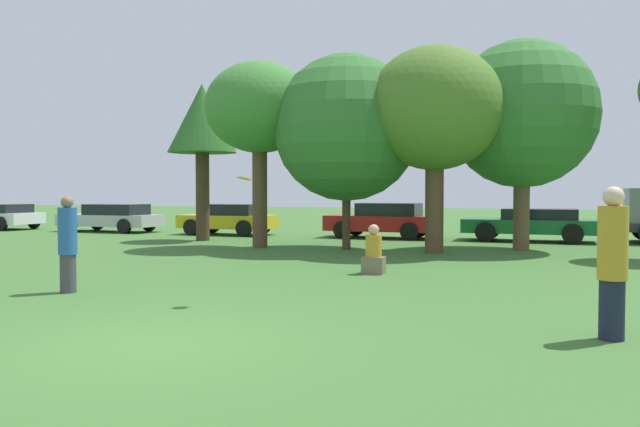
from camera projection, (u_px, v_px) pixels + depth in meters
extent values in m
plane|color=#3D6B2D|center=(155.00, 343.00, 7.37)|extent=(120.00, 120.00, 0.00)
cylinder|color=#3F3F47|center=(68.00, 273.00, 11.06)|extent=(0.27, 0.27, 0.67)
cylinder|color=#2659A5|center=(68.00, 231.00, 11.04)|extent=(0.32, 0.32, 0.82)
sphere|color=#8C6647|center=(67.00, 202.00, 11.02)|extent=(0.21, 0.21, 0.21)
cylinder|color=#191E33|center=(612.00, 310.00, 7.54)|extent=(0.29, 0.29, 0.72)
cylinder|color=#BF8C26|center=(613.00, 243.00, 7.51)|extent=(0.35, 0.35, 0.88)
sphere|color=beige|center=(614.00, 197.00, 7.50)|extent=(0.25, 0.25, 0.25)
cylinder|color=orange|center=(244.00, 179.00, 9.97)|extent=(0.24, 0.23, 0.09)
cube|color=#726651|center=(374.00, 265.00, 13.61)|extent=(0.47, 0.39, 0.37)
cylinder|color=#BF8C26|center=(374.00, 246.00, 13.59)|extent=(0.35, 0.35, 0.48)
sphere|color=tan|center=(374.00, 230.00, 13.58)|extent=(0.24, 0.24, 0.24)
cylinder|color=#473323|center=(203.00, 197.00, 22.73)|extent=(0.49, 0.49, 3.17)
cone|color=#286023|center=(202.00, 118.00, 22.63)|extent=(2.47, 2.47, 2.47)
cylinder|color=brown|center=(260.00, 193.00, 19.88)|extent=(0.47, 0.47, 3.47)
ellipsoid|color=#3D7F33|center=(260.00, 107.00, 19.78)|extent=(3.43, 3.43, 2.86)
cylinder|color=#473323|center=(346.00, 209.00, 19.26)|extent=(0.26, 0.26, 2.48)
sphere|color=#33702D|center=(346.00, 128.00, 19.17)|extent=(4.46, 4.46, 4.46)
cylinder|color=brown|center=(434.00, 199.00, 18.15)|extent=(0.53, 0.53, 3.09)
ellipsoid|color=#4C7528|center=(435.00, 108.00, 18.05)|extent=(3.91, 3.91, 3.55)
cylinder|color=brown|center=(521.00, 202.00, 19.06)|extent=(0.48, 0.48, 2.88)
sphere|color=#33702D|center=(522.00, 114.00, 18.97)|extent=(4.45, 4.45, 4.45)
cube|color=black|center=(3.00, 208.00, 29.44)|extent=(2.23, 1.76, 0.40)
cylinder|color=black|center=(1.00, 224.00, 28.25)|extent=(0.65, 0.21, 0.65)
cylinder|color=black|center=(34.00, 222.00, 30.02)|extent=(0.65, 0.21, 0.65)
cube|color=#B2B2B7|center=(110.00, 220.00, 27.70)|extent=(4.65, 1.91, 0.49)
cube|color=black|center=(116.00, 209.00, 27.57)|extent=(2.58, 1.62, 0.46)
cylinder|color=black|center=(70.00, 225.00, 27.41)|extent=(0.63, 0.23, 0.63)
cylinder|color=black|center=(97.00, 223.00, 29.01)|extent=(0.63, 0.23, 0.63)
cylinder|color=black|center=(124.00, 226.00, 26.41)|extent=(0.63, 0.23, 0.63)
cylinder|color=black|center=(149.00, 224.00, 28.01)|extent=(0.63, 0.23, 0.63)
cube|color=gold|center=(228.00, 221.00, 25.82)|extent=(3.93, 1.88, 0.53)
cube|color=black|center=(234.00, 210.00, 25.70)|extent=(2.19, 1.60, 0.45)
cylinder|color=black|center=(191.00, 227.00, 25.45)|extent=(0.66, 0.20, 0.65)
cylinder|color=black|center=(213.00, 225.00, 27.05)|extent=(0.66, 0.20, 0.65)
cylinder|color=black|center=(244.00, 228.00, 24.61)|extent=(0.66, 0.20, 0.65)
cylinder|color=black|center=(263.00, 226.00, 26.20)|extent=(0.66, 0.20, 0.65)
cube|color=red|center=(381.00, 223.00, 24.01)|extent=(4.20, 1.92, 0.58)
cube|color=black|center=(389.00, 209.00, 23.88)|extent=(2.34, 1.63, 0.48)
cylinder|color=black|center=(342.00, 230.00, 23.65)|extent=(0.66, 0.19, 0.66)
cylinder|color=black|center=(356.00, 227.00, 25.28)|extent=(0.66, 0.19, 0.66)
cylinder|color=black|center=(409.00, 231.00, 22.75)|extent=(0.66, 0.19, 0.66)
cylinder|color=black|center=(419.00, 229.00, 24.38)|extent=(0.66, 0.19, 0.66)
cube|color=#196633|center=(529.00, 226.00, 22.40)|extent=(4.66, 2.02, 0.49)
cube|color=black|center=(540.00, 214.00, 22.26)|extent=(2.59, 1.71, 0.37)
cylinder|color=black|center=(485.00, 232.00, 22.06)|extent=(0.71, 0.23, 0.70)
cylinder|color=black|center=(491.00, 229.00, 23.76)|extent=(0.71, 0.23, 0.70)
cylinder|color=black|center=(573.00, 234.00, 21.05)|extent=(0.71, 0.23, 0.70)
cylinder|color=black|center=(572.00, 231.00, 22.75)|extent=(0.71, 0.23, 0.70)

